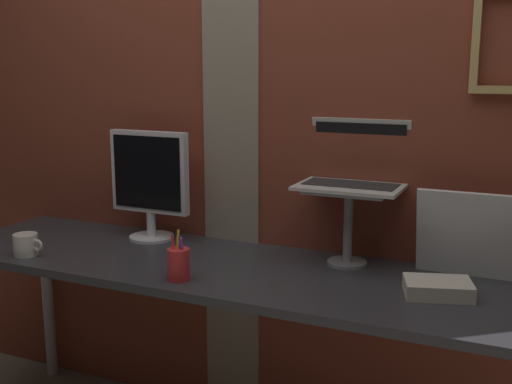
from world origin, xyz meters
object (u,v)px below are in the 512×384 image
monitor (150,179)px  coffee_mug (26,245)px  laptop (355,168)px  pen_cup (178,264)px  whiteboard_panel (469,235)px

monitor → coffee_mug: 0.52m
laptop → pen_cup: (-0.46, -0.45, -0.28)m
laptop → pen_cup: laptop is taller
monitor → pen_cup: size_ratio=2.60×
monitor → coffee_mug: bearing=-127.1°
monitor → laptop: (0.82, 0.07, 0.09)m
monitor → coffee_mug: size_ratio=3.52×
monitor → laptop: size_ratio=1.21×
pen_cup → coffee_mug: 0.65m
monitor → whiteboard_panel: monitor is taller
monitor → coffee_mug: (-0.29, -0.38, -0.21)m
laptop → whiteboard_panel: (0.40, -0.04, -0.19)m
whiteboard_panel → coffee_mug: whiteboard_panel is taller
laptop → whiteboard_panel: bearing=-5.7°
whiteboard_panel → monitor: bearing=-178.6°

